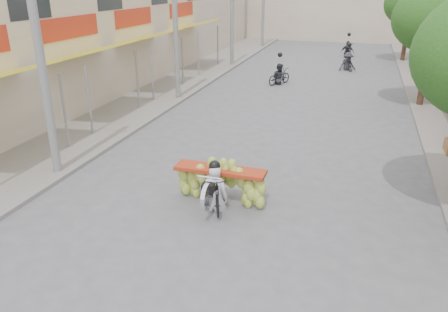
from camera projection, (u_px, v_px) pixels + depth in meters
ground at (194, 268)px, 8.63m from camera, size 120.00×120.00×0.00m
sidewalk_left at (173, 83)px, 23.81m from camera, size 4.00×60.00×0.12m
shophouse_row_left at (76, 26)px, 23.18m from camera, size 9.77×40.00×6.00m
far_building at (338, 0)px, 40.93m from camera, size 20.00×6.00×7.00m
utility_pole_near at (36, 32)px, 11.26m from camera, size 0.60×0.24×8.00m
utility_pole_mid at (175, 10)px, 19.22m from camera, size 0.60×0.24×8.00m
utility_pole_far at (232, 1)px, 27.18m from camera, size 0.60×0.24×8.00m
street_tree_mid at (434, 19)px, 18.10m from camera, size 3.40×3.40×5.25m
street_tree_far at (411, 4)px, 28.72m from camera, size 3.40×3.40×5.25m
produce_crate_far at (435, 83)px, 20.80m from camera, size 1.20×0.88×1.16m
banana_motorbike at (217, 179)px, 10.76m from camera, size 2.30×1.79×2.20m
pedestrian at (446, 89)px, 18.60m from camera, size 0.88×0.56×1.70m
bg_motorbike_a at (279, 70)px, 23.46m from camera, size 1.26×1.62×1.95m
bg_motorbike_b at (348, 57)px, 27.00m from camera, size 1.19×1.68×1.95m
bg_motorbike_c at (348, 46)px, 31.93m from camera, size 1.06×1.71×1.95m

